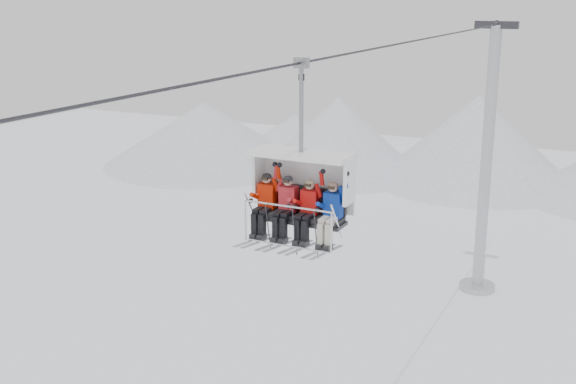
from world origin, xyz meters
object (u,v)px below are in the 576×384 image
at_px(skier_far_left, 265,202).
at_px(skier_center_left, 286,205).
at_px(chairlift_carrier, 303,183).
at_px(skier_far_right, 331,212).
at_px(lift_tower_right, 485,181).
at_px(skier_center_right, 308,209).

xyz_separation_m(skier_far_left, skier_center_left, (0.53, 0.00, 0.00)).
xyz_separation_m(chairlift_carrier, skier_center_left, (-0.27, -0.30, -0.46)).
bearing_deg(skier_far_right, chairlift_carrier, 159.13).
height_order(chairlift_carrier, skier_center_left, chairlift_carrier).
distance_m(chairlift_carrier, skier_far_left, 0.97).
relative_size(lift_tower_right, skier_far_right, 7.99).
distance_m(lift_tower_right, skier_center_left, 21.99).
xyz_separation_m(lift_tower_right, skier_far_left, (-0.80, -21.55, 4.41)).
bearing_deg(chairlift_carrier, skier_center_right, -50.33).
distance_m(skier_center_left, skier_center_right, 0.53).
bearing_deg(lift_tower_right, skier_center_left, -90.72).
bearing_deg(skier_center_right, lift_tower_right, 90.68).
relative_size(skier_far_left, skier_center_left, 1.00).
bearing_deg(skier_center_right, skier_far_right, 0.15).
bearing_deg(skier_center_left, skier_center_right, -0.40).
bearing_deg(skier_center_right, skier_far_left, 179.80).
relative_size(chairlift_carrier, skier_center_right, 2.36).
relative_size(lift_tower_right, skier_center_right, 7.99).
xyz_separation_m(skier_center_left, skier_far_right, (1.08, -0.00, -0.01)).
distance_m(skier_far_left, skier_center_left, 0.53).
xyz_separation_m(chairlift_carrier, skier_far_right, (0.80, -0.31, -0.47)).
bearing_deg(skier_far_left, skier_center_left, 0.00).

